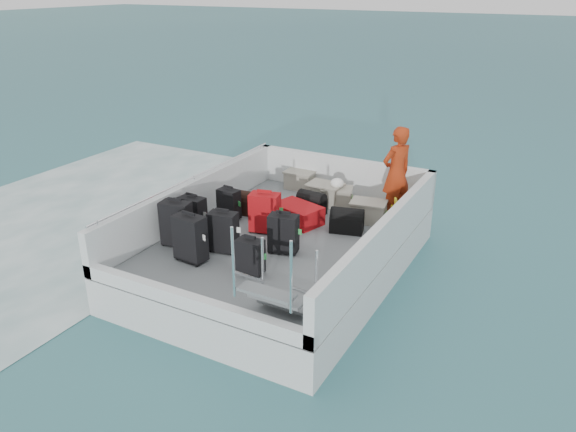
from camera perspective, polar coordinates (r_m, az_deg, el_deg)
name	(u,v)px	position (r m, az deg, el deg)	size (l,w,h in m)	color
ground	(282,271)	(9.41, -0.58, -5.60)	(160.00, 160.00, 0.00)	#1B5060
wake_foam	(78,217)	(12.26, -20.57, -0.11)	(10.00, 10.00, 0.00)	white
ferry_hull	(282,255)	(9.27, -0.58, -3.97)	(3.60, 5.00, 0.60)	silver
deck	(282,238)	(9.14, -0.59, -2.24)	(3.30, 4.70, 0.02)	slate
deck_fittings	(292,228)	(8.57, 0.38, -1.20)	(3.60, 5.00, 0.90)	silver
suitcase_0	(176,224)	(8.90, -11.26, -0.79)	(0.47, 0.26, 0.72)	black
suitcase_1	(193,216)	(9.26, -9.64, 0.02)	(0.43, 0.24, 0.64)	black
suitcase_2	(229,204)	(9.77, -6.02, 1.17)	(0.38, 0.23, 0.55)	black
suitcase_3	(190,239)	(8.37, -9.91, -2.29)	(0.47, 0.27, 0.71)	black
suitcase_4	(223,232)	(8.60, -6.59, -1.65)	(0.43, 0.25, 0.64)	black
suitcase_5	(265,213)	(9.21, -2.37, 0.30)	(0.48, 0.29, 0.67)	#A80C0E
suitcase_6	(250,257)	(7.95, -3.84, -4.17)	(0.38, 0.22, 0.53)	black
suitcase_7	(283,234)	(8.51, -0.47, -1.86)	(0.44, 0.25, 0.62)	black
suitcase_8	(298,214)	(9.63, 0.99, 0.22)	(0.53, 0.80, 0.32)	#A80C0E
duffel_0	(252,206)	(9.99, -3.64, 1.05)	(0.46, 0.30, 0.32)	black
duffel_1	(311,205)	(10.01, 2.40, 1.12)	(0.49, 0.30, 0.32)	black
duffel_2	(347,223)	(9.32, 5.99, -0.69)	(0.54, 0.30, 0.32)	black
crate_0	(300,181)	(11.23, 1.21, 3.62)	(0.54, 0.38, 0.33)	gray
crate_1	(325,194)	(10.47, 3.77, 2.21)	(0.59, 0.41, 0.36)	gray
crate_2	(337,197)	(10.39, 4.96, 1.90)	(0.53, 0.36, 0.32)	gray
crate_3	(368,212)	(9.76, 8.15, 0.38)	(0.57, 0.39, 0.34)	gray
yellow_bag	(393,202)	(10.44, 10.63, 1.39)	(0.28, 0.26, 0.22)	yellow
white_bag	(337,185)	(10.31, 5.01, 3.19)	(0.24, 0.24, 0.18)	white
passenger	(396,173)	(9.81, 10.95, 4.32)	(0.60, 0.39, 1.63)	red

